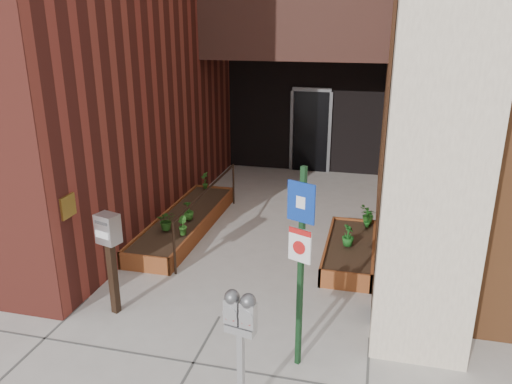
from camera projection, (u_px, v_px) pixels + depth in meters
The scene contains 14 objects.
ground at pixel (219, 317), 6.78m from camera, with size 80.00×80.00×0.00m, color #9E9991.
planter_left at pixel (185, 223), 9.56m from camera, with size 0.90×3.60×0.30m.
planter_right at pixel (350, 251), 8.39m from camera, with size 0.80×2.20×0.30m.
handrail at pixel (208, 196), 9.21m from camera, with size 0.04×3.34×0.90m.
parking_meter at pixel (240, 322), 4.72m from camera, with size 0.33×0.18×1.43m.
sign_post at pixel (301, 249), 5.37m from camera, with size 0.31×0.15×2.41m.
payment_dropbox at pixel (109, 243), 6.56m from camera, with size 0.34×0.28×1.45m.
shrub_left_a at pixel (167, 220), 8.79m from camera, with size 0.32×0.32×0.36m, color #224F16.
shrub_left_b at pixel (182, 225), 8.60m from camera, with size 0.18×0.18×0.33m, color #215117.
shrub_left_c at pixel (188, 210), 9.26m from camera, with size 0.20×0.20×0.36m, color #28621C.
shrub_left_d at pixel (205, 180), 10.95m from camera, with size 0.19×0.19×0.37m, color #28611B.
shrub_right_a at pixel (348, 235), 8.17m from camera, with size 0.20×0.20×0.36m, color #195A1B.
shrub_right_b at pixel (368, 218), 8.89m from camera, with size 0.18×0.18×0.35m, color #1A5C1A.
shrub_right_c at pixel (368, 215), 9.05m from camera, with size 0.31×0.31×0.34m, color #1F5317.
Camera 1 is at (1.89, -5.56, 3.82)m, focal length 35.00 mm.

